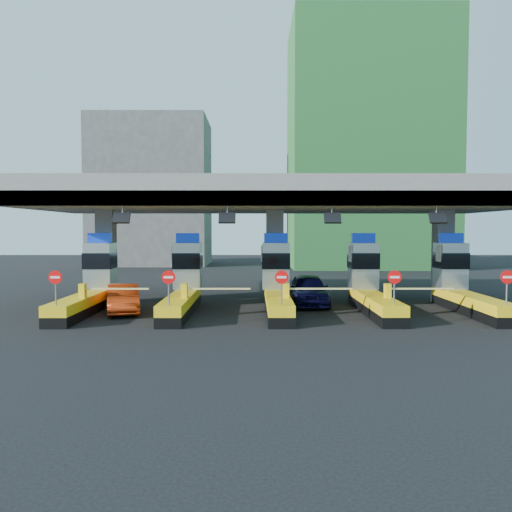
{
  "coord_description": "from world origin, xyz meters",
  "views": [
    {
      "loc": [
        -1.2,
        -26.56,
        4.34
      ],
      "look_at": [
        -1.12,
        0.0,
        2.95
      ],
      "focal_mm": 35.0,
      "sensor_mm": 36.0,
      "label": 1
    }
  ],
  "objects": [
    {
      "name": "toll_lane_far_right",
      "position": [
        10.0,
        0.28,
        1.4
      ],
      "size": [
        4.43,
        8.0,
        4.16
      ],
      "color": "black",
      "rests_on": "ground"
    },
    {
      "name": "toll_lane_center",
      "position": [
        0.0,
        0.28,
        1.4
      ],
      "size": [
        4.43,
        8.0,
        4.16
      ],
      "color": "black",
      "rests_on": "ground"
    },
    {
      "name": "toll_lane_left",
      "position": [
        -5.0,
        0.28,
        1.4
      ],
      "size": [
        4.43,
        8.0,
        4.16
      ],
      "color": "black",
      "rests_on": "ground"
    },
    {
      "name": "toll_lane_right",
      "position": [
        5.0,
        0.28,
        1.4
      ],
      "size": [
        4.43,
        8.0,
        4.16
      ],
      "color": "black",
      "rests_on": "ground"
    },
    {
      "name": "bg_building_concrete",
      "position": [
        -14.0,
        36.0,
        9.0
      ],
      "size": [
        14.0,
        10.0,
        18.0
      ],
      "primitive_type": "cube",
      "color": "#4C4C49",
      "rests_on": "ground"
    },
    {
      "name": "bg_building_scaffold",
      "position": [
        12.0,
        32.0,
        14.0
      ],
      "size": [
        18.0,
        12.0,
        28.0
      ],
      "primitive_type": "cube",
      "color": "#1E5926",
      "rests_on": "ground"
    },
    {
      "name": "toll_lane_far_left",
      "position": [
        -10.0,
        0.28,
        1.4
      ],
      "size": [
        4.43,
        8.0,
        4.16
      ],
      "color": "black",
      "rests_on": "ground"
    },
    {
      "name": "van",
      "position": [
        1.9,
        2.03,
        0.89
      ],
      "size": [
        2.13,
        5.24,
        1.78
      ],
      "primitive_type": "imported",
      "rotation": [
        0.0,
        0.0,
        -0.01
      ],
      "color": "black",
      "rests_on": "ground"
    },
    {
      "name": "toll_canopy",
      "position": [
        0.0,
        2.87,
        6.13
      ],
      "size": [
        28.0,
        12.09,
        7.0
      ],
      "color": "slate",
      "rests_on": "ground"
    },
    {
      "name": "red_car",
      "position": [
        -8.09,
        -0.55,
        0.74
      ],
      "size": [
        2.69,
        4.73,
        1.47
      ],
      "primitive_type": "imported",
      "rotation": [
        0.0,
        0.0,
        0.27
      ],
      "color": "#B02F0D",
      "rests_on": "ground"
    },
    {
      "name": "ground",
      "position": [
        0.0,
        0.0,
        0.0
      ],
      "size": [
        120.0,
        120.0,
        0.0
      ],
      "primitive_type": "plane",
      "color": "black",
      "rests_on": "ground"
    }
  ]
}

